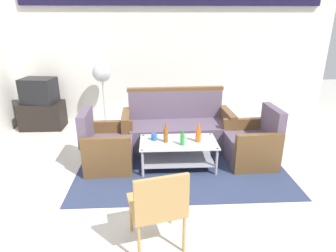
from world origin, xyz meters
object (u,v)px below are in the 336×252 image
object	(u,v)px
tv_stand	(43,115)
wicker_chair	(158,204)
bottle_orange	(198,135)
cup	(154,137)
couch	(177,129)
bottle_brown	(166,135)
pedestal_fan	(102,76)
bottle_green	(182,139)
armchair_left	(107,148)
television	(39,91)
coffee_table	(178,150)
armchair_right	(252,145)

from	to	relation	value
tv_stand	wicker_chair	size ratio (longest dim) A/B	0.95
bottle_orange	cup	distance (m)	0.63
couch	bottle_brown	distance (m)	0.81
cup	wicker_chair	bearing A→B (deg)	-89.03
bottle_orange	wicker_chair	bearing A→B (deg)	-110.92
pedestal_fan	bottle_green	bearing A→B (deg)	-54.75
cup	tv_stand	xyz separation A→B (m)	(-2.20, 1.71, -0.20)
armchair_left	television	xyz separation A→B (m)	(-1.51, 1.69, 0.47)
wicker_chair	tv_stand	bearing A→B (deg)	109.89
bottle_green	television	size ratio (longest dim) A/B	0.33
bottle_brown	pedestal_fan	bearing A→B (deg)	122.04
coffee_table	pedestal_fan	xyz separation A→B (m)	(-1.33, 1.83, 0.74)
couch	cup	size ratio (longest dim) A/B	18.26
pedestal_fan	wicker_chair	xyz separation A→B (m)	(1.01, -3.41, -0.52)
bottle_brown	armchair_right	bearing A→B (deg)	4.89
bottle_brown	television	size ratio (longest dim) A/B	0.45
armchair_left	bottle_green	distance (m)	1.12
bottle_green	cup	bearing A→B (deg)	154.08
bottle_green	tv_stand	size ratio (longest dim) A/B	0.28
coffee_table	bottle_orange	xyz separation A→B (m)	(0.28, -0.01, 0.24)
bottle_brown	coffee_table	bearing A→B (deg)	1.66
bottle_green	bottle_orange	bearing A→B (deg)	23.42
armchair_left	bottle_green	xyz separation A→B (m)	(1.08, -0.21, 0.21)
armchair_right	pedestal_fan	bearing A→B (deg)	52.85
coffee_table	wicker_chair	bearing A→B (deg)	-101.41
bottle_brown	television	world-z (taller)	television
bottle_orange	pedestal_fan	size ratio (longest dim) A/B	0.21
wicker_chair	bottle_brown	bearing A→B (deg)	71.39
television	wicker_chair	size ratio (longest dim) A/B	0.79
bottle_orange	pedestal_fan	xyz separation A→B (m)	(-1.61, 1.84, 0.50)
coffee_table	tv_stand	bearing A→B (deg)	145.01
armchair_left	tv_stand	size ratio (longest dim) A/B	1.06
coffee_table	tv_stand	distance (m)	3.10
tv_stand	bottle_green	bearing A→B (deg)	-36.22
armchair_right	wicker_chair	xyz separation A→B (m)	(-1.44, -1.69, 0.21)
armchair_left	wicker_chair	world-z (taller)	armchair_left
cup	pedestal_fan	xyz separation A→B (m)	(-0.98, 1.76, 0.55)
couch	armchair_right	bearing A→B (deg)	147.01
cup	wicker_chair	size ratio (longest dim) A/B	0.12
couch	wicker_chair	xyz separation A→B (m)	(-0.36, -2.33, 0.18)
armchair_left	bottle_brown	distance (m)	0.89
tv_stand	wicker_chair	xyz separation A→B (m)	(2.22, -3.36, 0.23)
cup	tv_stand	bearing A→B (deg)	142.17
tv_stand	television	xyz separation A→B (m)	(0.00, 0.00, 0.50)
tv_stand	cup	bearing A→B (deg)	-37.83
armchair_right	cup	bearing A→B (deg)	89.20
coffee_table	bottle_green	world-z (taller)	bottle_green
bottle_green	wicker_chair	size ratio (longest dim) A/B	0.26
television	wicker_chair	world-z (taller)	television
armchair_left	tv_stand	world-z (taller)	armchair_left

